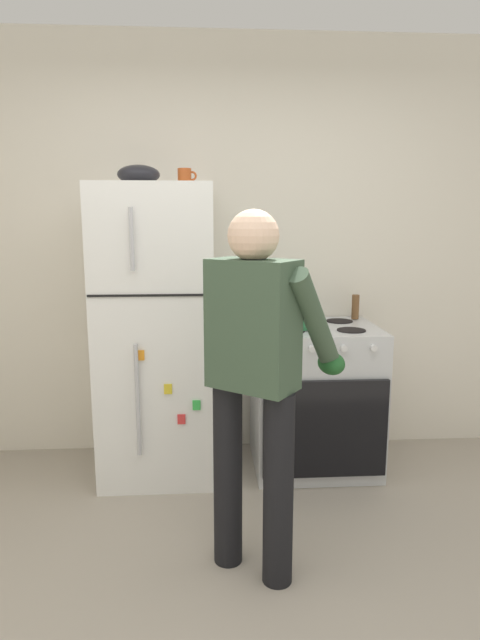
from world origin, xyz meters
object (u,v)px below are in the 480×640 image
(refrigerator, at_px, (157,333))
(person_cook, at_px, (257,365))
(stove_range, at_px, (314,397))
(mixing_bowl, at_px, (139,175))
(red_pot, at_px, (292,319))
(pepper_mill, at_px, (355,307))
(coffee_mug, at_px, (185,177))

(refrigerator, relative_size, person_cook, 1.10)
(person_cook, bearing_deg, stove_range, 65.21)
(stove_range, height_order, mixing_bowl, mixing_bowl)
(red_pot, xyz_separation_m, pepper_mill, (0.46, 0.25, 0.03))
(stove_range, height_order, coffee_mug, coffee_mug)
(pepper_mill, bearing_deg, red_pot, -151.48)
(refrigerator, xyz_separation_m, mixing_bowl, (-0.08, 0.00, 0.93))
(pepper_mill, bearing_deg, coffee_mug, -172.17)
(refrigerator, bearing_deg, mixing_bowl, 179.78)
(stove_range, height_order, person_cook, person_cook)
(stove_range, relative_size, coffee_mug, 8.15)
(pepper_mill, bearing_deg, refrigerator, -171.06)
(stove_range, bearing_deg, red_pot, -166.08)
(pepper_mill, relative_size, mixing_bowl, 0.66)
(stove_range, distance_m, person_cook, 1.21)
(person_cook, height_order, mixing_bowl, mixing_bowl)
(refrigerator, relative_size, pepper_mill, 11.04)
(stove_range, height_order, red_pot, red_pot)
(refrigerator, xyz_separation_m, pepper_mill, (1.27, 0.20, 0.12))
(coffee_mug, bearing_deg, pepper_mill, 7.83)
(refrigerator, relative_size, stove_range, 1.92)
(stove_range, relative_size, mixing_bowl, 3.77)
(stove_range, xyz_separation_m, coffee_mug, (-0.79, 0.06, 1.35))
(person_cook, distance_m, mixing_bowl, 1.45)
(refrigerator, height_order, pepper_mill, refrigerator)
(person_cook, bearing_deg, coffee_mug, 107.05)
(red_pot, height_order, pepper_mill, pepper_mill)
(person_cook, xyz_separation_m, mixing_bowl, (-0.59, 1.01, 0.86))
(refrigerator, height_order, stove_range, refrigerator)
(person_cook, bearing_deg, pepper_mill, 57.83)
(pepper_mill, bearing_deg, mixing_bowl, -171.59)
(refrigerator, xyz_separation_m, red_pot, (0.81, -0.05, 0.09))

